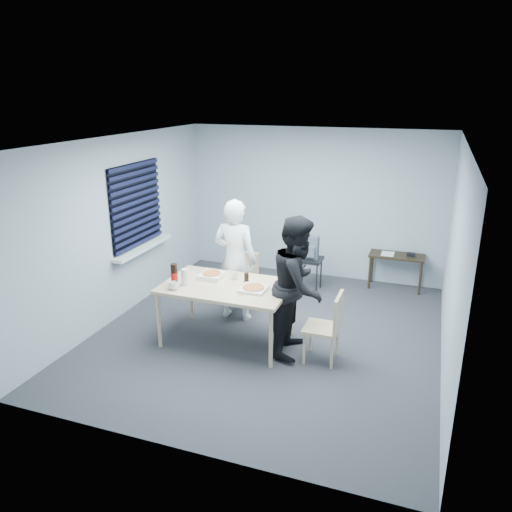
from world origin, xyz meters
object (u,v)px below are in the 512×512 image
at_px(side_table, 397,259).
at_px(soda_bottle, 174,275).
at_px(person_black, 298,286).
at_px(mug_a, 174,286).
at_px(chair_right, 329,323).
at_px(backpack, 310,248).
at_px(mug_b, 235,276).
at_px(person_white, 235,260).
at_px(stool, 310,265).
at_px(dining_table, 226,289).
at_px(chair_far, 243,278).

height_order(side_table, soda_bottle, soda_bottle).
relative_size(person_black, mug_a, 14.39).
relative_size(chair_right, backpack, 2.38).
bearing_deg(mug_b, chair_right, -13.27).
xyz_separation_m(backpack, mug_a, (-1.16, -2.44, 0.10)).
bearing_deg(person_white, mug_b, 111.31).
bearing_deg(soda_bottle, backpack, 62.15).
distance_m(person_white, stool, 1.64).
height_order(dining_table, soda_bottle, soda_bottle).
distance_m(side_table, mug_a, 3.93).
xyz_separation_m(stool, backpack, (-0.00, -0.01, 0.29)).
height_order(chair_far, mug_b, chair_far).
bearing_deg(stool, person_black, -80.54).
height_order(chair_right, mug_a, mug_a).
distance_m(mug_a, mug_b, 0.84).
xyz_separation_m(stool, soda_bottle, (-1.22, -2.32, 0.49)).
bearing_deg(stool, chair_far, -124.64).
relative_size(mug_a, mug_b, 1.23).
xyz_separation_m(dining_table, mug_a, (-0.56, -0.36, 0.11)).
distance_m(mug_b, soda_bottle, 0.80).
height_order(dining_table, stool, dining_table).
bearing_deg(backpack, dining_table, -110.41).
height_order(person_black, stool, person_black).
xyz_separation_m(chair_right, backpack, (-0.77, 2.16, 0.23)).
relative_size(side_table, soda_bottle, 3.08).
xyz_separation_m(side_table, mug_b, (-1.92, -2.42, 0.33)).
bearing_deg(person_white, chair_far, -90.64).
xyz_separation_m(dining_table, chair_right, (1.37, -0.08, -0.22)).
relative_size(stool, soda_bottle, 1.93).
xyz_separation_m(backpack, soda_bottle, (-1.22, -2.31, 0.19)).
distance_m(person_white, backpack, 1.58).
bearing_deg(backpack, mug_a, -119.83).
distance_m(dining_table, person_black, 0.95).
bearing_deg(side_table, backpack, -156.71).
bearing_deg(dining_table, person_black, 3.89).
bearing_deg(stool, mug_b, -107.30).
relative_size(dining_table, chair_right, 1.83).
height_order(chair_far, backpack, backpack).
xyz_separation_m(dining_table, backpack, (0.60, 2.08, 0.00)).
bearing_deg(chair_far, stool, 55.36).
xyz_separation_m(chair_far, backpack, (0.76, 1.08, 0.23)).
height_order(person_white, soda_bottle, person_white).
bearing_deg(backpack, chair_far, -129.33).
xyz_separation_m(mug_a, soda_bottle, (-0.06, 0.13, 0.09)).
relative_size(person_white, soda_bottle, 6.12).
relative_size(person_black, soda_bottle, 6.12).
relative_size(chair_right, stool, 1.59).
xyz_separation_m(mug_b, soda_bottle, (-0.64, -0.47, 0.09)).
bearing_deg(soda_bottle, mug_b, 36.10).
bearing_deg(mug_b, mug_a, -134.14).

